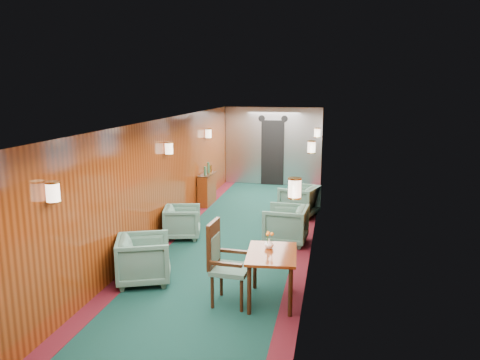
{
  "coord_description": "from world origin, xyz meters",
  "views": [
    {
      "loc": [
        1.86,
        -8.36,
        3.05
      ],
      "look_at": [
        0.0,
        0.79,
        1.15
      ],
      "focal_mm": 35.0,
      "sensor_mm": 36.0,
      "label": 1
    }
  ],
  "objects_px": {
    "dining_table": "(272,261)",
    "armchair_right_far": "(299,201)",
    "credenza": "(207,188)",
    "armchair_right_near": "(286,225)",
    "armchair_left_far": "(182,222)",
    "armchair_left_near": "(144,259)",
    "side_chair": "(223,259)"
  },
  "relations": [
    {
      "from": "dining_table",
      "to": "credenza",
      "type": "xyz_separation_m",
      "value": [
        -2.4,
        5.24,
        -0.2
      ]
    },
    {
      "from": "side_chair",
      "to": "armchair_left_near",
      "type": "distance_m",
      "value": 1.48
    },
    {
      "from": "side_chair",
      "to": "credenza",
      "type": "height_order",
      "value": "side_chair"
    },
    {
      "from": "side_chair",
      "to": "armchair_right_far",
      "type": "distance_m",
      "value": 4.79
    },
    {
      "from": "side_chair",
      "to": "armchair_right_near",
      "type": "relative_size",
      "value": 1.46
    },
    {
      "from": "credenza",
      "to": "armchair_right_near",
      "type": "bearing_deg",
      "value": -48.81
    },
    {
      "from": "side_chair",
      "to": "armchair_right_near",
      "type": "height_order",
      "value": "side_chair"
    },
    {
      "from": "armchair_right_near",
      "to": "armchair_right_far",
      "type": "relative_size",
      "value": 1.0
    },
    {
      "from": "side_chair",
      "to": "armchair_right_near",
      "type": "distance_m",
      "value": 2.82
    },
    {
      "from": "credenza",
      "to": "armchair_left_far",
      "type": "xyz_separation_m",
      "value": [
        0.24,
        -2.76,
        -0.09
      ]
    },
    {
      "from": "armchair_left_far",
      "to": "armchair_right_far",
      "type": "distance_m",
      "value": 3.03
    },
    {
      "from": "side_chair",
      "to": "armchair_left_far",
      "type": "distance_m",
      "value": 3.05
    },
    {
      "from": "dining_table",
      "to": "credenza",
      "type": "distance_m",
      "value": 5.76
    },
    {
      "from": "armchair_right_near",
      "to": "dining_table",
      "type": "bearing_deg",
      "value": 5.79
    },
    {
      "from": "dining_table",
      "to": "armchair_right_far",
      "type": "height_order",
      "value": "armchair_right_far"
    },
    {
      "from": "armchair_left_far",
      "to": "armchair_right_near",
      "type": "bearing_deg",
      "value": -100.95
    },
    {
      "from": "armchair_left_far",
      "to": "armchair_right_near",
      "type": "relative_size",
      "value": 0.88
    },
    {
      "from": "credenza",
      "to": "armchair_left_near",
      "type": "distance_m",
      "value": 4.96
    },
    {
      "from": "side_chair",
      "to": "armchair_right_far",
      "type": "relative_size",
      "value": 1.46
    },
    {
      "from": "armchair_left_near",
      "to": "credenza",
      "type": "bearing_deg",
      "value": -17.24
    },
    {
      "from": "armchair_left_near",
      "to": "side_chair",
      "type": "bearing_deg",
      "value": -129.02
    },
    {
      "from": "armchair_right_far",
      "to": "credenza",
      "type": "bearing_deg",
      "value": -87.43
    },
    {
      "from": "armchair_left_far",
      "to": "armchair_right_near",
      "type": "height_order",
      "value": "armchair_right_near"
    },
    {
      "from": "armchair_right_near",
      "to": "credenza",
      "type": "bearing_deg",
      "value": -134.59
    },
    {
      "from": "armchair_left_near",
      "to": "armchair_right_far",
      "type": "relative_size",
      "value": 1.01
    },
    {
      "from": "dining_table",
      "to": "armchair_right_near",
      "type": "relative_size",
      "value": 1.27
    },
    {
      "from": "armchair_right_far",
      "to": "side_chair",
      "type": "bearing_deg",
      "value": 9.49
    },
    {
      "from": "armchair_right_far",
      "to": "armchair_left_far",
      "type": "bearing_deg",
      "value": -28.41
    },
    {
      "from": "dining_table",
      "to": "credenza",
      "type": "relative_size",
      "value": 0.95
    },
    {
      "from": "armchair_right_near",
      "to": "armchair_right_far",
      "type": "bearing_deg",
      "value": -178.9
    },
    {
      "from": "armchair_left_near",
      "to": "armchair_left_far",
      "type": "bearing_deg",
      "value": -18.6
    },
    {
      "from": "side_chair",
      "to": "armchair_left_far",
      "type": "relative_size",
      "value": 1.66
    }
  ]
}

